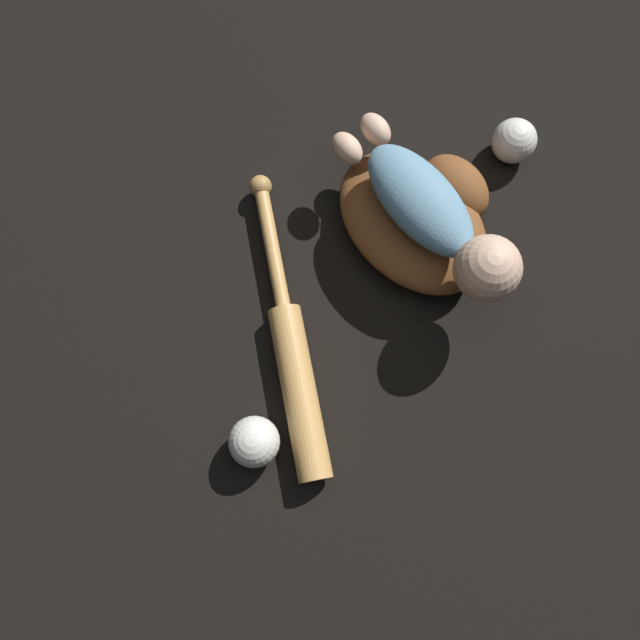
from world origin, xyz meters
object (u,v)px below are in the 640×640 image
(baseball_bat, at_px, (293,358))
(baseball_spare, at_px, (514,141))
(baby_figure, at_px, (438,219))
(baseball, at_px, (254,442))
(baseball_glove, at_px, (420,216))

(baseball_bat, bearing_deg, baseball_spare, 93.59)
(baby_figure, distance_m, baseball, 0.43)
(baseball_bat, height_order, baseball, baseball)
(baseball_bat, relative_size, baseball, 5.87)
(baby_figure, distance_m, baseball_spare, 0.26)
(baseball_glove, xyz_separation_m, baseball, (0.10, -0.44, -0.00))
(baseball, distance_m, baseball_spare, 0.67)
(baseball, bearing_deg, baseball_glove, 102.69)
(baseball, xyz_separation_m, baseball_spare, (-0.09, 0.66, -0.00))
(baseball_bat, distance_m, baseball, 0.14)
(baby_figure, relative_size, baseball, 4.79)
(baseball_bat, bearing_deg, baseball_glove, 97.18)
(baby_figure, bearing_deg, baseball_spare, 98.35)
(baby_figure, bearing_deg, baseball_bat, -90.35)
(baseball_glove, bearing_deg, baseball_bat, -82.82)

